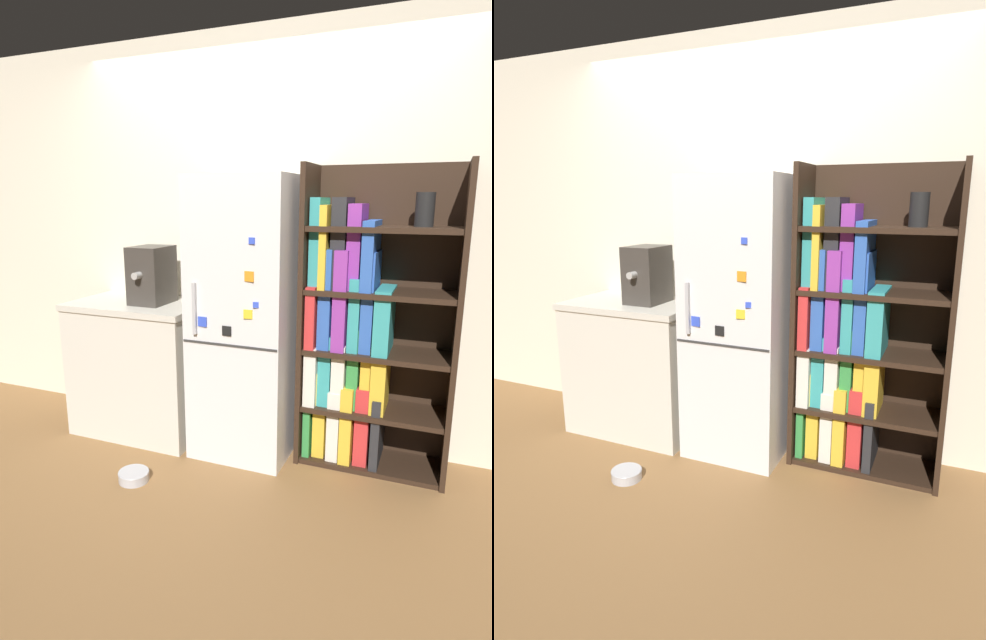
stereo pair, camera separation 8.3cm
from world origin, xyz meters
TOP-DOWN VIEW (x-y plane):
  - ground_plane at (0.00, 0.00)m, footprint 16.00×16.00m
  - wall_back at (0.00, 0.47)m, footprint 8.00×0.05m
  - refrigerator at (-0.00, 0.17)m, footprint 0.60×0.58m
  - bookshelf at (0.67, 0.29)m, footprint 0.87×0.38m
  - kitchen_counter at (-0.78, 0.16)m, footprint 0.89×0.59m
  - espresso_machine at (-0.67, 0.16)m, footprint 0.22×0.35m
  - pet_bowl at (-0.45, -0.46)m, footprint 0.18×0.18m

SIDE VIEW (x-z plane):
  - ground_plane at x=0.00m, z-range 0.00..0.00m
  - pet_bowl at x=-0.45m, z-range 0.00..0.06m
  - kitchen_counter at x=-0.78m, z-range 0.00..0.91m
  - bookshelf at x=0.67m, z-range -0.10..1.68m
  - refrigerator at x=0.00m, z-range 0.00..1.72m
  - espresso_machine at x=-0.67m, z-range 0.91..1.29m
  - wall_back at x=0.00m, z-range 0.00..2.60m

